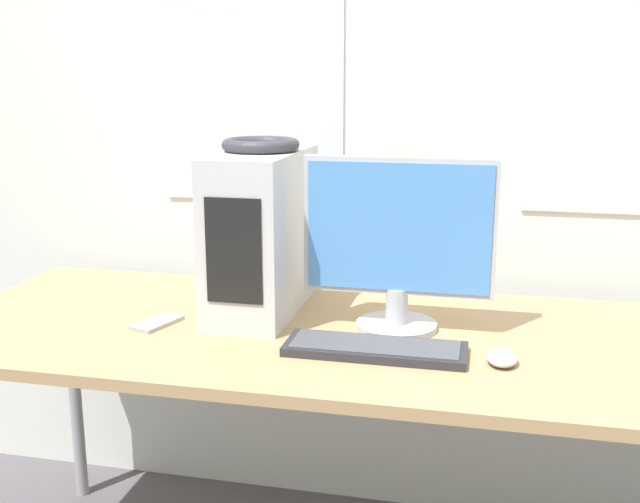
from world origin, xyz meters
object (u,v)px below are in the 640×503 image
object	(u,v)px
headphones	(261,145)
monitor_main	(398,242)
cell_phone	(157,323)
pc_tower	(262,232)
keyboard	(375,349)
mouse	(502,358)

from	to	relation	value
headphones	monitor_main	size ratio (longest dim) A/B	0.43
headphones	cell_phone	bearing A→B (deg)	-139.41
pc_tower	cell_phone	xyz separation A→B (m)	(-0.22, -0.19, -0.21)
pc_tower	keyboard	world-z (taller)	pc_tower
pc_tower	mouse	bearing A→B (deg)	-23.10
headphones	mouse	bearing A→B (deg)	-23.17
keyboard	cell_phone	bearing A→B (deg)	172.47
monitor_main	mouse	size ratio (longest dim) A/B	4.81
pc_tower	headphones	xyz separation A→B (m)	(-0.00, 0.00, 0.23)
monitor_main	mouse	distance (m)	0.37
pc_tower	mouse	distance (m)	0.71
headphones	cell_phone	size ratio (longest dim) A/B	1.36
headphones	keyboard	distance (m)	0.61
mouse	cell_phone	size ratio (longest dim) A/B	0.65
keyboard	cell_phone	xyz separation A→B (m)	(-0.57, 0.07, -0.01)
monitor_main	pc_tower	bearing A→B (deg)	166.63
headphones	keyboard	xyz separation A→B (m)	(0.34, -0.27, -0.43)
pc_tower	cell_phone	bearing A→B (deg)	-139.54
headphones	cell_phone	distance (m)	0.52
pc_tower	mouse	size ratio (longest dim) A/B	4.77
pc_tower	cell_phone	size ratio (longest dim) A/B	3.12
pc_tower	mouse	xyz separation A→B (m)	(0.62, -0.27, -0.20)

